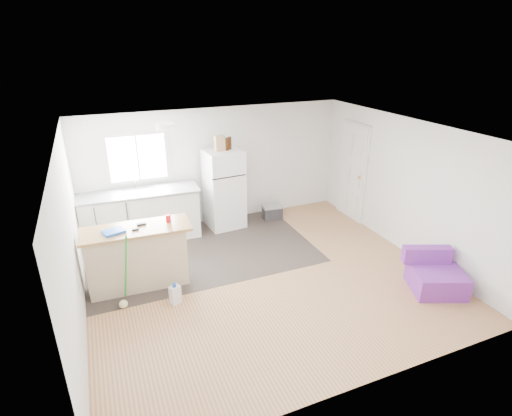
{
  "coord_description": "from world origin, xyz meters",
  "views": [
    {
      "loc": [
        -2.29,
        -5.16,
        3.62
      ],
      "look_at": [
        0.15,
        0.7,
        0.94
      ],
      "focal_mm": 28.0,
      "sensor_mm": 36.0,
      "label": 1
    }
  ],
  "objects_px": {
    "purple_seat": "(435,276)",
    "refrigerator": "(224,189)",
    "mop": "(124,292)",
    "blue_tray": "(114,232)",
    "cleaner_jug": "(175,294)",
    "peninsula": "(137,257)",
    "cardboard_box": "(220,143)",
    "bottle_right": "(230,143)",
    "cooler": "(272,212)",
    "bottle_left": "(227,144)",
    "red_cup": "(168,218)",
    "kitchen_cabinets": "(141,215)"
  },
  "relations": [
    {
      "from": "kitchen_cabinets",
      "to": "refrigerator",
      "type": "distance_m",
      "value": 1.71
    },
    {
      "from": "mop",
      "to": "cardboard_box",
      "type": "height_order",
      "value": "cardboard_box"
    },
    {
      "from": "mop",
      "to": "blue_tray",
      "type": "relative_size",
      "value": 3.86
    },
    {
      "from": "cleaner_jug",
      "to": "blue_tray",
      "type": "bearing_deg",
      "value": 114.09
    },
    {
      "from": "kitchen_cabinets",
      "to": "blue_tray",
      "type": "bearing_deg",
      "value": -106.02
    },
    {
      "from": "kitchen_cabinets",
      "to": "bottle_left",
      "type": "relative_size",
      "value": 9.03
    },
    {
      "from": "refrigerator",
      "to": "cardboard_box",
      "type": "height_order",
      "value": "cardboard_box"
    },
    {
      "from": "red_cup",
      "to": "mop",
      "type": "bearing_deg",
      "value": -147.99
    },
    {
      "from": "purple_seat",
      "to": "cardboard_box",
      "type": "distance_m",
      "value": 4.44
    },
    {
      "from": "refrigerator",
      "to": "peninsula",
      "type": "bearing_deg",
      "value": -145.33
    },
    {
      "from": "blue_tray",
      "to": "bottle_left",
      "type": "distance_m",
      "value": 2.91
    },
    {
      "from": "red_cup",
      "to": "blue_tray",
      "type": "bearing_deg",
      "value": -175.06
    },
    {
      "from": "cardboard_box",
      "to": "peninsula",
      "type": "bearing_deg",
      "value": -140.5
    },
    {
      "from": "cardboard_box",
      "to": "bottle_right",
      "type": "height_order",
      "value": "cardboard_box"
    },
    {
      "from": "cooler",
      "to": "red_cup",
      "type": "height_order",
      "value": "red_cup"
    },
    {
      "from": "peninsula",
      "to": "cleaner_jug",
      "type": "height_order",
      "value": "peninsula"
    },
    {
      "from": "kitchen_cabinets",
      "to": "cleaner_jug",
      "type": "bearing_deg",
      "value": -83.65
    },
    {
      "from": "cleaner_jug",
      "to": "refrigerator",
      "type": "bearing_deg",
      "value": 33.31
    },
    {
      "from": "purple_seat",
      "to": "mop",
      "type": "xyz_separation_m",
      "value": [
        -4.52,
        1.4,
        0.01
      ]
    },
    {
      "from": "cooler",
      "to": "bottle_left",
      "type": "xyz_separation_m",
      "value": [
        -0.98,
        0.04,
        1.58
      ]
    },
    {
      "from": "red_cup",
      "to": "bottle_right",
      "type": "height_order",
      "value": "bottle_right"
    },
    {
      "from": "purple_seat",
      "to": "cardboard_box",
      "type": "relative_size",
      "value": 3.23
    },
    {
      "from": "blue_tray",
      "to": "cardboard_box",
      "type": "relative_size",
      "value": 1.0
    },
    {
      "from": "red_cup",
      "to": "bottle_right",
      "type": "xyz_separation_m",
      "value": [
        1.58,
        1.58,
        0.69
      ]
    },
    {
      "from": "cleaner_jug",
      "to": "red_cup",
      "type": "xyz_separation_m",
      "value": [
        0.12,
        0.73,
        0.91
      ]
    },
    {
      "from": "red_cup",
      "to": "peninsula",
      "type": "bearing_deg",
      "value": -176.84
    },
    {
      "from": "cooler",
      "to": "mop",
      "type": "xyz_separation_m",
      "value": [
        -3.29,
        -1.99,
        0.07
      ]
    },
    {
      "from": "purple_seat",
      "to": "refrigerator",
      "type": "bearing_deg",
      "value": 145.91
    },
    {
      "from": "cooler",
      "to": "blue_tray",
      "type": "height_order",
      "value": "blue_tray"
    },
    {
      "from": "red_cup",
      "to": "bottle_left",
      "type": "distance_m",
      "value": 2.25
    },
    {
      "from": "bottle_left",
      "to": "red_cup",
      "type": "bearing_deg",
      "value": -134.55
    },
    {
      "from": "purple_seat",
      "to": "blue_tray",
      "type": "relative_size",
      "value": 3.23
    },
    {
      "from": "purple_seat",
      "to": "cleaner_jug",
      "type": "bearing_deg",
      "value": -174.54
    },
    {
      "from": "cooler",
      "to": "purple_seat",
      "type": "relative_size",
      "value": 0.46
    },
    {
      "from": "red_cup",
      "to": "bottle_left",
      "type": "height_order",
      "value": "bottle_left"
    },
    {
      "from": "kitchen_cabinets",
      "to": "peninsula",
      "type": "height_order",
      "value": "kitchen_cabinets"
    },
    {
      "from": "refrigerator",
      "to": "cleaner_jug",
      "type": "distance_m",
      "value": 2.84
    },
    {
      "from": "purple_seat",
      "to": "blue_tray",
      "type": "bearing_deg",
      "value": -179.5
    },
    {
      "from": "cooler",
      "to": "cleaner_jug",
      "type": "bearing_deg",
      "value": -133.25
    },
    {
      "from": "mop",
      "to": "bottle_left",
      "type": "relative_size",
      "value": 4.63
    },
    {
      "from": "cooler",
      "to": "purple_seat",
      "type": "xyz_separation_m",
      "value": [
        1.23,
        -3.39,
        0.06
      ]
    },
    {
      "from": "kitchen_cabinets",
      "to": "bottle_left",
      "type": "height_order",
      "value": "bottle_left"
    },
    {
      "from": "cooler",
      "to": "cleaner_jug",
      "type": "distance_m",
      "value": 3.41
    },
    {
      "from": "bottle_left",
      "to": "mop",
      "type": "bearing_deg",
      "value": -138.7
    },
    {
      "from": "cleaner_jug",
      "to": "red_cup",
      "type": "relative_size",
      "value": 2.82
    },
    {
      "from": "peninsula",
      "to": "cleaner_jug",
      "type": "xyz_separation_m",
      "value": [
        0.41,
        -0.7,
        -0.36
      ]
    },
    {
      "from": "kitchen_cabinets",
      "to": "cardboard_box",
      "type": "height_order",
      "value": "cardboard_box"
    },
    {
      "from": "peninsula",
      "to": "blue_tray",
      "type": "relative_size",
      "value": 5.5
    },
    {
      "from": "kitchen_cabinets",
      "to": "peninsula",
      "type": "xyz_separation_m",
      "value": [
        -0.28,
        -1.61,
        -0.0
      ]
    },
    {
      "from": "blue_tray",
      "to": "cleaner_jug",
      "type": "bearing_deg",
      "value": -43.13
    }
  ]
}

